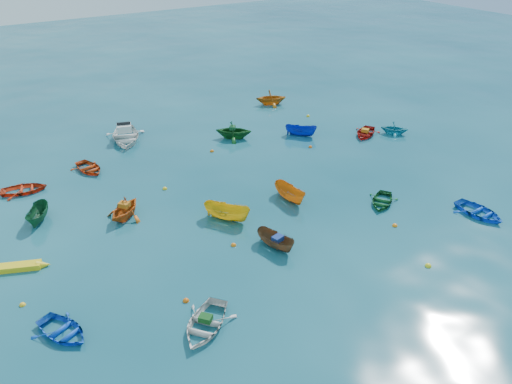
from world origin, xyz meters
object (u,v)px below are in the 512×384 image
motorboat_white (126,140)px  dinghy_white_near (205,328)px  dinghy_blue_se (478,215)px  dinghy_blue_sw (63,334)px  kayak_yellow (8,270)px

motorboat_white → dinghy_white_near: bearing=-82.9°
dinghy_blue_se → motorboat_white: size_ratio=0.69×
dinghy_blue_se → motorboat_white: bearing=119.8°
dinghy_blue_sw → kayak_yellow: bearing=78.0°
dinghy_blue_se → dinghy_blue_sw: bearing=169.3°
kayak_yellow → motorboat_white: (11.64, 13.98, 0.00)m
dinghy_white_near → kayak_yellow: (-7.20, 9.71, 0.00)m
dinghy_white_near → kayak_yellow: size_ratio=0.81×
dinghy_white_near → kayak_yellow: bearing=176.6°
kayak_yellow → dinghy_blue_se: bearing=-88.7°
dinghy_blue_sw → dinghy_white_near: size_ratio=0.87×
motorboat_white → dinghy_blue_sw: bearing=-98.8°
dinghy_blue_sw → kayak_yellow: (-1.38, 6.53, 0.00)m
dinghy_blue_sw → kayak_yellow: dinghy_blue_sw is taller
dinghy_blue_sw → dinghy_blue_se: dinghy_blue_se is taller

